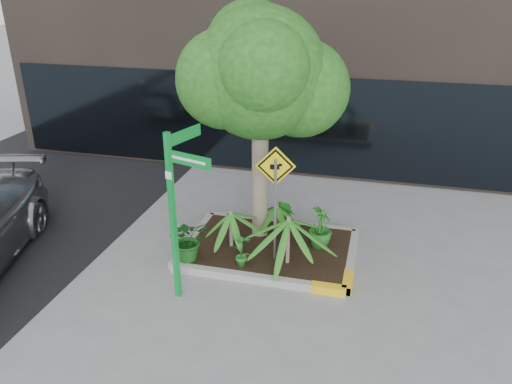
# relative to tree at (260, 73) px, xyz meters

# --- Properties ---
(ground) EXTENTS (80.00, 80.00, 0.00)m
(ground) POSITION_rel_tree_xyz_m (0.11, -0.77, -3.41)
(ground) COLOR gray
(ground) RESTS_ON ground
(planter) EXTENTS (3.35, 2.36, 0.15)m
(planter) POSITION_rel_tree_xyz_m (0.34, -0.50, -3.31)
(planter) COLOR #9E9E99
(planter) RESTS_ON ground
(tree) EXTENTS (3.11, 2.76, 4.67)m
(tree) POSITION_rel_tree_xyz_m (0.00, 0.00, 0.00)
(tree) COLOR gray
(tree) RESTS_ON ground
(palm_front) EXTENTS (1.05, 1.05, 1.17)m
(palm_front) POSITION_rel_tree_xyz_m (0.77, -1.00, -2.39)
(palm_front) COLOR gray
(palm_front) RESTS_ON ground
(palm_left) EXTENTS (0.85, 0.85, 0.95)m
(palm_left) POSITION_rel_tree_xyz_m (-0.41, -0.66, -2.55)
(palm_left) COLOR gray
(palm_left) RESTS_ON ground
(palm_back) EXTENTS (0.71, 0.71, 0.79)m
(palm_back) POSITION_rel_tree_xyz_m (0.33, 0.08, -2.67)
(palm_back) COLOR gray
(palm_back) RESTS_ON ground
(shrub_a) EXTENTS (1.01, 1.01, 0.81)m
(shrub_a) POSITION_rel_tree_xyz_m (-1.04, -1.32, -2.85)
(shrub_a) COLOR #175017
(shrub_a) RESTS_ON planter
(shrub_b) EXTENTS (0.50, 0.50, 0.82)m
(shrub_b) POSITION_rel_tree_xyz_m (1.27, -0.25, -2.85)
(shrub_b) COLOR #22681F
(shrub_b) RESTS_ON planter
(shrub_c) EXTENTS (0.41, 0.41, 0.67)m
(shrub_c) POSITION_rel_tree_xyz_m (-0.01, -1.32, -2.92)
(shrub_c) COLOR #257323
(shrub_c) RESTS_ON planter
(shrub_d) EXTENTS (0.55, 0.55, 0.71)m
(shrub_d) POSITION_rel_tree_xyz_m (0.48, 0.23, -2.90)
(shrub_d) COLOR #1C631D
(shrub_d) RESTS_ON planter
(street_sign_post) EXTENTS (0.83, 1.01, 2.91)m
(street_sign_post) POSITION_rel_tree_xyz_m (-0.80, -2.24, -1.61)
(street_sign_post) COLOR #0E9E37
(street_sign_post) RESTS_ON ground
(cattle_sign) EXTENTS (0.69, 0.30, 2.25)m
(cattle_sign) POSITION_rel_tree_xyz_m (0.54, -1.06, -1.73)
(cattle_sign) COLOR slate
(cattle_sign) RESTS_ON ground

